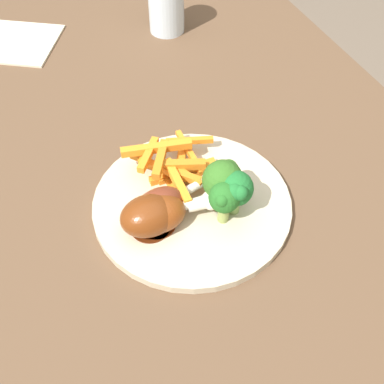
% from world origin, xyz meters
% --- Properties ---
extents(ground_plane, '(6.00, 6.00, 0.00)m').
position_xyz_m(ground_plane, '(0.00, 0.00, 0.00)').
color(ground_plane, '#6B5B4C').
extents(dining_table, '(1.27, 0.75, 0.74)m').
position_xyz_m(dining_table, '(0.00, 0.00, 0.64)').
color(dining_table, brown).
rests_on(dining_table, ground_plane).
extents(dinner_plate, '(0.27, 0.27, 0.01)m').
position_xyz_m(dinner_plate, '(0.06, -0.04, 0.75)').
color(dinner_plate, beige).
rests_on(dinner_plate, dining_table).
extents(broccoli_floret_front, '(0.06, 0.06, 0.07)m').
position_xyz_m(broccoli_floret_front, '(0.08, 0.00, 0.80)').
color(broccoli_floret_front, '#74A74D').
rests_on(broccoli_floret_front, dinner_plate).
extents(broccoli_floret_middle, '(0.04, 0.04, 0.07)m').
position_xyz_m(broccoli_floret_middle, '(0.11, -0.01, 0.80)').
color(broccoli_floret_middle, '#8F9F51').
rests_on(broccoli_floret_middle, dinner_plate).
extents(broccoli_floret_back, '(0.05, 0.05, 0.07)m').
position_xyz_m(broccoli_floret_back, '(0.10, 0.01, 0.80)').
color(broccoli_floret_back, '#82A255').
rests_on(broccoli_floret_back, dinner_plate).
extents(carrot_fries_pile, '(0.14, 0.14, 0.04)m').
position_xyz_m(carrot_fries_pile, '(0.01, -0.04, 0.78)').
color(carrot_fries_pile, orange).
rests_on(carrot_fries_pile, dinner_plate).
extents(chicken_drumstick_near, '(0.06, 0.13, 0.04)m').
position_xyz_m(chicken_drumstick_near, '(0.07, -0.08, 0.78)').
color(chicken_drumstick_near, '#531D11').
rests_on(chicken_drumstick_near, dinner_plate).
extents(chicken_drumstick_far, '(0.06, 0.13, 0.05)m').
position_xyz_m(chicken_drumstick_far, '(0.08, -0.10, 0.78)').
color(chicken_drumstick_far, '#4B1C0A').
rests_on(chicken_drumstick_far, dinner_plate).
extents(chicken_drumstick_extra, '(0.07, 0.13, 0.05)m').
position_xyz_m(chicken_drumstick_extra, '(0.08, -0.09, 0.78)').
color(chicken_drumstick_extra, '#5B220C').
rests_on(chicken_drumstick_extra, dinner_plate).
extents(water_glass, '(0.07, 0.07, 0.11)m').
position_xyz_m(water_glass, '(-0.37, 0.10, 0.80)').
color(water_glass, silver).
rests_on(water_glass, dining_table).
extents(napkin, '(0.21, 0.22, 0.00)m').
position_xyz_m(napkin, '(-0.45, -0.19, 0.75)').
color(napkin, beige).
rests_on(napkin, dining_table).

